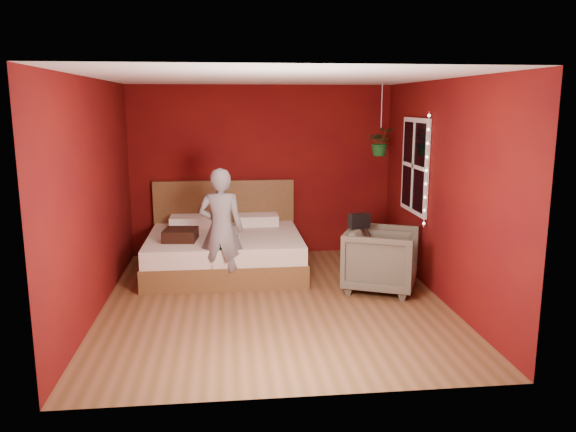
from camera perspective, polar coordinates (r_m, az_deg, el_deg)
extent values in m
plane|color=brown|center=(6.79, -1.38, -8.63)|extent=(4.50, 4.50, 0.00)
cube|color=#600F0A|center=(8.69, -2.70, 4.61)|extent=(4.00, 0.02, 2.60)
cube|color=#600F0A|center=(4.25, 1.15, -2.49)|extent=(4.00, 0.02, 2.60)
cube|color=#600F0A|center=(6.60, -19.10, 1.85)|extent=(0.02, 4.50, 2.60)
cube|color=#600F0A|center=(6.92, 15.40, 2.48)|extent=(0.02, 4.50, 2.60)
cube|color=white|center=(6.38, -1.49, 13.97)|extent=(4.00, 4.50, 0.02)
cube|color=white|center=(7.72, 12.76, 4.99)|extent=(0.04, 0.97, 1.27)
cube|color=black|center=(7.71, 12.65, 4.99)|extent=(0.02, 0.85, 1.15)
cube|color=white|center=(7.71, 12.62, 4.99)|extent=(0.03, 0.05, 1.15)
cube|color=white|center=(7.71, 12.62, 4.99)|extent=(0.03, 0.85, 0.05)
cylinder|color=silver|center=(7.22, 13.88, 4.51)|extent=(0.01, 0.01, 1.45)
sphere|color=#FFF2CC|center=(7.32, 13.63, -0.74)|extent=(0.04, 0.04, 0.04)
sphere|color=#FFF2CC|center=(7.29, 13.69, 0.56)|extent=(0.04, 0.04, 0.04)
sphere|color=#FFF2CC|center=(7.26, 13.75, 1.87)|extent=(0.04, 0.04, 0.04)
sphere|color=#FFF2CC|center=(7.24, 13.82, 3.18)|extent=(0.04, 0.04, 0.04)
sphere|color=#FFF2CC|center=(7.22, 13.88, 4.51)|extent=(0.04, 0.04, 0.04)
sphere|color=#FFF2CC|center=(7.20, 13.94, 5.84)|extent=(0.04, 0.04, 0.04)
sphere|color=#FFF2CC|center=(7.19, 14.01, 7.18)|extent=(0.04, 0.04, 0.04)
sphere|color=#FFF2CC|center=(7.18, 14.07, 8.52)|extent=(0.04, 0.04, 0.04)
sphere|color=#FFF2CC|center=(7.17, 14.14, 9.87)|extent=(0.04, 0.04, 0.04)
cube|color=brown|center=(7.95, -6.40, -4.56)|extent=(2.13, 1.81, 0.30)
cube|color=silver|center=(7.88, -6.44, -2.69)|extent=(2.09, 1.77, 0.23)
cube|color=brown|center=(8.69, -6.46, -0.23)|extent=(2.13, 0.09, 1.17)
cube|color=white|center=(8.45, -9.72, -0.50)|extent=(0.64, 0.40, 0.15)
cube|color=white|center=(8.44, -3.21, -0.36)|extent=(0.64, 0.40, 0.15)
imported|color=gray|center=(7.03, -6.81, -1.41)|extent=(0.62, 0.47, 1.55)
imported|color=#575444|center=(7.16, 9.46, -4.37)|extent=(1.14, 1.13, 0.79)
cube|color=black|center=(7.04, 7.24, -0.49)|extent=(0.27, 0.18, 0.18)
cube|color=black|center=(7.59, -10.87, -1.88)|extent=(0.47, 0.47, 0.15)
cylinder|color=silver|center=(8.06, 9.50, 11.02)|extent=(0.01, 0.01, 0.61)
imported|color=#17521F|center=(8.08, 9.39, 7.44)|extent=(0.39, 0.35, 0.40)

